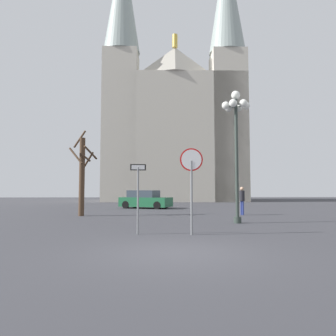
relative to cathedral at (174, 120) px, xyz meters
The scene contains 8 objects.
ground_plane 39.60m from the cathedral, 93.99° to the right, with size 120.00×120.00×0.00m, color #38383D.
cathedral is the anchor object (origin of this frame).
stop_sign 35.95m from the cathedral, 93.05° to the right, with size 0.81×0.08×3.04m.
one_way_arrow_sign 36.05m from the cathedral, 96.20° to the right, with size 0.56×0.07×2.49m.
street_lamp 31.62m from the cathedral, 88.49° to the right, with size 1.37×1.24×6.36m.
bare_tree 28.74m from the cathedral, 105.93° to the right, with size 1.67×1.54×5.30m.
parked_car_near_green 21.77m from the cathedral, 101.66° to the right, with size 4.67×3.50×1.53m.
pedestrian_walking 28.22m from the cathedral, 84.67° to the right, with size 0.32×0.32×1.76m.
Camera 1 is at (-0.62, -8.07, 1.57)m, focal length 34.10 mm.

